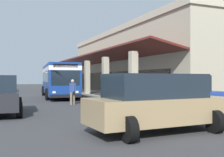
# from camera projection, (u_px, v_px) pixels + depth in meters

# --- Properties ---
(ground) EXTENTS (120.00, 120.00, 0.00)m
(ground) POSITION_uv_depth(u_px,v_px,m) (109.00, 93.00, 33.94)
(ground) COLOR #38383A
(curb_strip) EXTENTS (35.20, 0.50, 0.12)m
(curb_strip) POSITION_uv_depth(u_px,v_px,m) (85.00, 94.00, 31.40)
(curb_strip) COLOR #9E998E
(curb_strip) RESTS_ON ground
(plaza_building) EXTENTS (29.64, 16.34, 7.60)m
(plaza_building) POSITION_uv_depth(u_px,v_px,m) (158.00, 63.00, 35.04)
(plaza_building) COLOR #B2A88E
(plaza_building) RESTS_ON ground
(transit_bus) EXTENTS (11.40, 3.64, 3.34)m
(transit_bus) POSITION_uv_depth(u_px,v_px,m) (59.00, 78.00, 26.86)
(transit_bus) COLOR navy
(transit_bus) RESTS_ON ground
(parked_suv_tan) EXTENTS (2.90, 4.91, 1.97)m
(parked_suv_tan) POSITION_uv_depth(u_px,v_px,m) (157.00, 102.00, 9.32)
(parked_suv_tan) COLOR #9E845B
(parked_suv_tan) RESTS_ON ground
(parked_suv_blue) EXTENTS (2.92, 4.92, 1.97)m
(parked_suv_blue) POSITION_uv_depth(u_px,v_px,m) (174.00, 95.00, 13.65)
(parked_suv_blue) COLOR navy
(parked_suv_blue) RESTS_ON ground
(pedestrian) EXTENTS (0.70, 0.41, 1.75)m
(pedestrian) POSITION_uv_depth(u_px,v_px,m) (73.00, 90.00, 19.05)
(pedestrian) COLOR #726651
(pedestrian) RESTS_ON ground
(potted_palm) EXTENTS (1.95, 1.90, 2.26)m
(potted_palm) POSITION_uv_depth(u_px,v_px,m) (122.00, 91.00, 25.89)
(potted_palm) COLOR gray
(potted_palm) RESTS_ON ground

